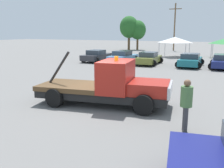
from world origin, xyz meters
name	(u,v)px	position (x,y,z in m)	size (l,w,h in m)	color
ground_plane	(103,104)	(0.00, 0.00, 0.00)	(160.00, 160.00, 0.00)	slate
tow_truck	(110,86)	(0.38, 0.06, 0.93)	(6.52, 3.00, 2.51)	black
person_near_truck	(186,102)	(4.11, -1.70, 1.07)	(0.41, 0.41, 1.85)	#38383D
parked_car_charcoal	(97,56)	(-8.63, 15.49, 0.65)	(2.50, 4.71, 1.34)	#2D2D33
parked_car_skyblue	(123,57)	(-5.36, 15.55, 0.65)	(2.69, 4.36, 1.34)	#669ED1
parked_car_olive	(149,58)	(-2.27, 15.28, 0.65)	(2.45, 4.46, 1.34)	olive
parked_car_teal	(190,60)	(1.96, 15.34, 0.65)	(2.47, 4.55, 1.34)	#196670
parked_car_navy	(223,61)	(4.90, 15.57, 0.65)	(2.45, 4.84, 1.34)	navy
canopy_tent_white	(175,40)	(-1.41, 24.62, 2.32)	(3.53, 3.53, 2.70)	#9E9EA3
tree_left	(138,30)	(-10.55, 35.44, 3.70)	(3.08, 3.08, 5.51)	brown
tree_center	(129,27)	(-12.07, 34.84, 4.23)	(3.53, 3.53, 6.30)	brown
traffic_cone	(101,86)	(-1.45, 2.66, 0.25)	(0.40, 0.40, 0.55)	black
utility_pole	(175,26)	(-3.88, 36.42, 4.45)	(2.20, 0.24, 8.39)	brown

